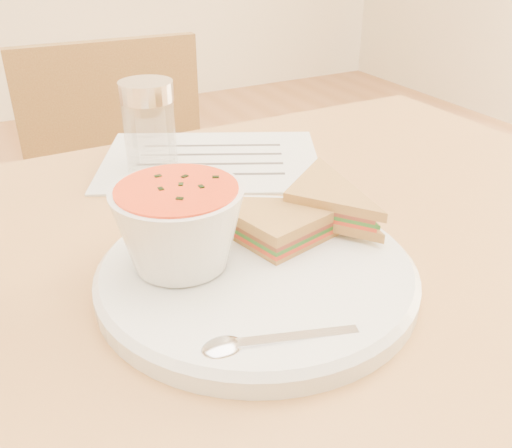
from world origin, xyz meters
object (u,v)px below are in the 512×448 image
chair_far (146,264)px  plate (257,275)px  soup_bowl (179,231)px  condiment_shaker (150,129)px

chair_far → plate: (-0.06, -0.59, 0.34)m
plate → soup_bowl: bearing=153.0°
soup_bowl → condiment_shaker: 0.26m
soup_bowl → condiment_shaker: bearing=76.5°
chair_far → condiment_shaker: size_ratio=6.82×
plate → chair_far: bearing=84.2°
plate → soup_bowl: size_ratio=2.53×
plate → soup_bowl: 0.08m
chair_far → soup_bowl: size_ratio=7.16×
condiment_shaker → plate: bearing=-90.1°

